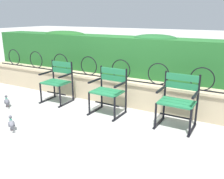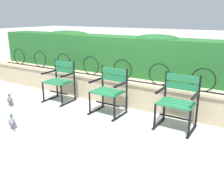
{
  "view_description": "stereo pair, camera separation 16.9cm",
  "coord_description": "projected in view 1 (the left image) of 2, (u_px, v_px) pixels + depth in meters",
  "views": [
    {
      "loc": [
        2.0,
        -3.51,
        1.81
      ],
      "look_at": [
        0.0,
        0.1,
        0.55
      ],
      "focal_mm": 39.22,
      "sensor_mm": 36.0,
      "label": 1
    },
    {
      "loc": [
        2.15,
        -3.43,
        1.81
      ],
      "look_at": [
        0.0,
        0.1,
        0.55
      ],
      "focal_mm": 39.22,
      "sensor_mm": 36.0,
      "label": 2
    }
  ],
  "objects": [
    {
      "name": "park_chair_right",
      "position": [
        178.0,
        99.0,
        4.04
      ],
      "size": [
        0.61,
        0.53,
        0.89
      ],
      "color": "#237547",
      "rests_on": "ground"
    },
    {
      "name": "hedge_row",
      "position": [
        141.0,
        55.0,
        5.3
      ],
      "size": [
        8.1,
        0.68,
        0.89
      ],
      "color": "#236028",
      "rests_on": "stone_wall"
    },
    {
      "name": "pigeon_far_side",
      "position": [
        11.0,
        124.0,
        3.98
      ],
      "size": [
        0.26,
        0.21,
        0.22
      ],
      "color": "slate",
      "rests_on": "ground"
    },
    {
      "name": "pigeon_near_chairs",
      "position": [
        7.0,
        102.0,
        5.01
      ],
      "size": [
        0.26,
        0.21,
        0.22
      ],
      "color": "#5B5B66",
      "rests_on": "ground"
    },
    {
      "name": "park_chair_centre",
      "position": [
        109.0,
        90.0,
        4.6
      ],
      "size": [
        0.61,
        0.54,
        0.87
      ],
      "color": "#237547",
      "rests_on": "ground"
    },
    {
      "name": "ground_plane",
      "position": [
        109.0,
        120.0,
        4.39
      ],
      "size": [
        60.0,
        60.0,
        0.0
      ],
      "primitive_type": "plane",
      "color": "#B7B5AF"
    },
    {
      "name": "iron_arch_fence",
      "position": [
        122.0,
        71.0,
        4.95
      ],
      "size": [
        7.71,
        0.02,
        0.42
      ],
      "color": "black",
      "rests_on": "stone_wall"
    },
    {
      "name": "stone_wall",
      "position": [
        131.0,
        92.0,
        5.06
      ],
      "size": [
        8.27,
        0.41,
        0.54
      ],
      "color": "tan",
      "rests_on": "ground"
    },
    {
      "name": "park_chair_left",
      "position": [
        58.0,
        81.0,
        5.24
      ],
      "size": [
        0.57,
        0.53,
        0.87
      ],
      "color": "#237547",
      "rests_on": "ground"
    }
  ]
}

